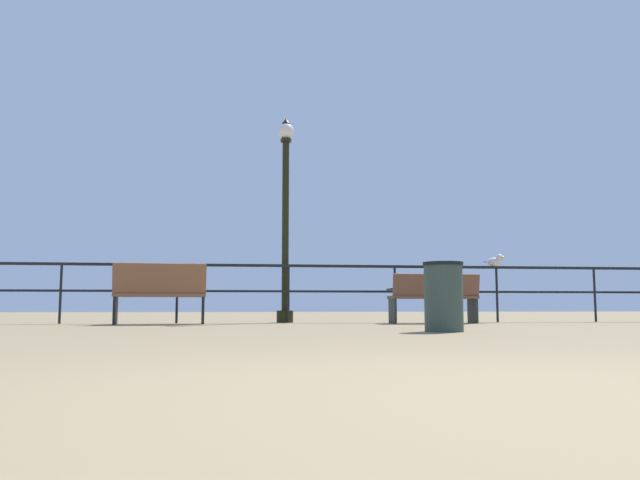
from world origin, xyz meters
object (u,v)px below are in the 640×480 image
Objects in this scene: bench_near_right at (434,295)px; bench_near_left at (160,291)px; lamppost_center at (286,213)px; seagull_on_rail at (495,261)px; trash_bin at (443,297)px.

bench_near_left is at bearing -179.87° from bench_near_right.
seagull_on_rail is (3.96, -0.21, -0.86)m from lamppost_center.
bench_near_right is 3.68× the size of seagull_on_rail.
lamppost_center is 4.83m from trash_bin.
lamppost_center is 9.09× the size of seagull_on_rail.
trash_bin is at bearing -105.88° from bench_near_right.
lamppost_center is at bearing 22.69° from bench_near_left.
seagull_on_rail is at bearing 25.30° from bench_near_right.
bench_near_right is at bearing -154.70° from seagull_on_rail.
seagull_on_rail is (1.41, 0.67, 0.66)m from bench_near_right.
trash_bin is at bearing -120.33° from seagull_on_rail.
trash_bin is (-2.38, -4.06, -0.74)m from seagull_on_rail.
lamppost_center reaches higher than trash_bin.
bench_near_right is at bearing 0.13° from bench_near_left.
lamppost_center is 4.66× the size of trash_bin.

